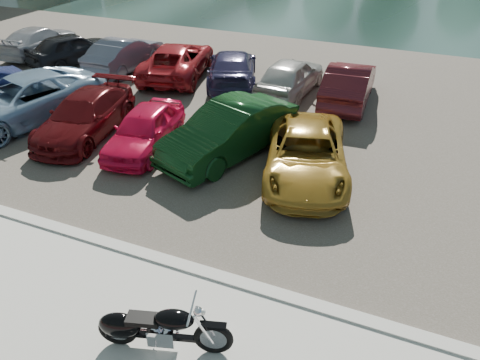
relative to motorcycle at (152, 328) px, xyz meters
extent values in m
plane|color=#595447|center=(-0.59, -0.02, -0.56)|extent=(200.00, 200.00, 0.00)
cube|color=#B9B7AE|center=(-0.59, 1.98, -0.49)|extent=(60.00, 0.30, 0.14)
cube|color=#454138|center=(-0.59, 10.98, -0.54)|extent=(60.00, 18.00, 0.04)
torus|color=black|center=(1.00, 0.29, -0.12)|extent=(0.69, 0.31, 0.68)
torus|color=black|center=(-0.58, -0.18, -0.12)|extent=(0.69, 0.31, 0.68)
cylinder|color=#B2B2B7|center=(1.00, 0.29, -0.12)|extent=(0.46, 0.19, 0.46)
cylinder|color=#B2B2B7|center=(-0.58, -0.18, -0.12)|extent=(0.46, 0.19, 0.46)
cylinder|color=silver|center=(0.90, 0.16, 0.18)|extent=(0.33, 0.14, 0.63)
cylinder|color=silver|center=(0.84, 0.35, 0.18)|extent=(0.33, 0.14, 0.63)
cylinder|color=silver|center=(0.69, 0.20, 0.57)|extent=(0.25, 0.73, 0.04)
sphere|color=silver|center=(0.78, 0.23, 0.49)|extent=(0.20, 0.20, 0.16)
sphere|color=silver|center=(0.85, 0.25, 0.49)|extent=(0.14, 0.14, 0.11)
cube|color=black|center=(1.00, 0.29, 0.19)|extent=(0.47, 0.26, 0.06)
cube|color=black|center=(0.21, 0.06, -0.18)|extent=(1.18, 0.44, 0.08)
cube|color=silver|center=(0.16, 0.04, -0.11)|extent=(0.52, 0.44, 0.34)
cylinder|color=silver|center=(0.26, 0.07, 0.09)|extent=(0.29, 0.24, 0.27)
cylinder|color=silver|center=(0.07, 0.01, 0.09)|extent=(0.29, 0.24, 0.27)
ellipsoid|color=black|center=(0.38, 0.11, 0.26)|extent=(0.75, 0.54, 0.32)
cube|color=black|center=(-0.12, -0.04, 0.20)|extent=(0.61, 0.43, 0.10)
ellipsoid|color=black|center=(-0.53, -0.16, 0.00)|extent=(0.79, 0.53, 0.50)
cube|color=black|center=(-0.58, -0.18, -0.07)|extent=(0.43, 0.29, 0.30)
cylinder|color=silver|center=(-0.17, 0.11, -0.24)|extent=(1.08, 0.40, 0.09)
cylinder|color=silver|center=(-0.17, 0.11, -0.16)|extent=(1.08, 0.40, 0.09)
cylinder|color=#B2B2B7|center=(0.12, -0.16, -0.33)|extent=(0.06, 0.14, 0.22)
imported|color=#85A5C2|center=(-8.99, 6.39, 0.25)|extent=(4.05, 6.04, 1.54)
imported|color=#4D0B0D|center=(-6.43, 6.36, 0.13)|extent=(2.43, 4.68, 1.30)
imported|color=red|center=(-4.16, 6.27, 0.11)|extent=(2.02, 3.90, 1.27)
imported|color=black|center=(-1.64, 6.90, 0.25)|extent=(3.09, 4.94, 1.54)
imported|color=#A77C26|center=(0.77, 6.62, 0.13)|extent=(3.40, 5.14, 1.31)
imported|color=#9D9EA5|center=(-14.07, 12.58, 0.12)|extent=(2.16, 4.57, 1.29)
imported|color=black|center=(-11.66, 12.05, 0.17)|extent=(2.92, 4.37, 1.38)
imported|color=slate|center=(-8.96, 12.19, 0.18)|extent=(1.51, 4.26, 1.40)
imported|color=#A71B22|center=(-6.45, 12.36, 0.17)|extent=(3.39, 5.38, 1.39)
imported|color=#2B274D|center=(-3.96, 12.42, 0.15)|extent=(3.45, 5.01, 1.35)
imported|color=#B3B3AE|center=(-1.48, 12.28, 0.18)|extent=(1.90, 4.22, 1.41)
imported|color=#4C1419|center=(0.75, 12.31, 0.21)|extent=(1.79, 4.49, 1.45)
camera|label=1|loc=(3.44, -4.35, 6.26)|focal=35.00mm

